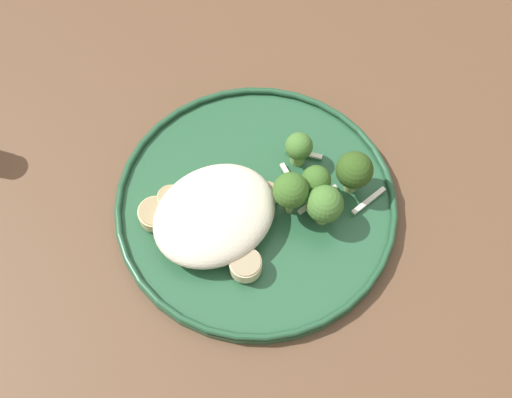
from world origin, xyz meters
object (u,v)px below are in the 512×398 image
(seared_scallop_rear_pale, at_px, (196,191))
(broccoli_floret_small_sprig, at_px, (354,171))
(seared_scallop_on_noodles, at_px, (156,214))
(seared_scallop_right_edge, at_px, (204,208))
(seared_scallop_tiny_bay, at_px, (171,199))
(broccoli_floret_left_leaning, at_px, (291,191))
(seared_scallop_tilted_round, at_px, (266,194))
(seared_scallop_left_edge, at_px, (246,265))
(broccoli_floret_right_tilted, at_px, (316,182))
(broccoli_floret_front_edge, at_px, (325,205))
(seared_scallop_center_golden, at_px, (230,230))
(dinner_plate, at_px, (256,204))
(broccoli_floret_split_head, at_px, (299,148))

(seared_scallop_rear_pale, relative_size, broccoli_floret_small_sprig, 0.51)
(seared_scallop_on_noodles, relative_size, broccoli_floret_small_sprig, 0.62)
(seared_scallop_right_edge, bearing_deg, seared_scallop_tiny_bay, -51.54)
(seared_scallop_on_noodles, height_order, broccoli_floret_left_leaning, broccoli_floret_left_leaning)
(seared_scallop_tilted_round, height_order, broccoli_floret_small_sprig, broccoli_floret_small_sprig)
(seared_scallop_left_edge, xyz_separation_m, broccoli_floret_right_tilted, (-0.10, -0.02, 0.02))
(seared_scallop_rear_pale, bearing_deg, broccoli_floret_front_edge, 130.76)
(seared_scallop_tilted_round, bearing_deg, broccoli_floret_left_leaning, 113.88)
(seared_scallop_center_golden, bearing_deg, seared_scallop_on_noodles, -51.31)
(seared_scallop_rear_pale, height_order, broccoli_floret_small_sprig, broccoli_floret_small_sprig)
(broccoli_floret_small_sprig, bearing_deg, seared_scallop_tiny_bay, -31.40)
(seared_scallop_center_golden, relative_size, broccoli_floret_small_sprig, 0.42)
(dinner_plate, relative_size, broccoli_floret_front_edge, 5.51)
(broccoli_floret_right_tilted, bearing_deg, seared_scallop_tilted_round, -35.98)
(broccoli_floret_small_sprig, bearing_deg, broccoli_floret_right_tilted, -22.06)
(seared_scallop_tilted_round, bearing_deg, seared_scallop_left_edge, 37.57)
(dinner_plate, bearing_deg, broccoli_floret_right_tilted, 149.70)
(seared_scallop_rear_pale, relative_size, broccoli_floret_left_leaning, 0.49)
(seared_scallop_rear_pale, xyz_separation_m, broccoli_floret_split_head, (-0.11, 0.03, 0.01))
(seared_scallop_tiny_bay, distance_m, seared_scallop_on_noodles, 0.02)
(seared_scallop_tilted_round, distance_m, broccoli_floret_left_leaning, 0.04)
(seared_scallop_on_noodles, distance_m, broccoli_floret_left_leaning, 0.14)
(seared_scallop_on_noodles, height_order, broccoli_floret_right_tilted, broccoli_floret_right_tilted)
(seared_scallop_right_edge, relative_size, seared_scallop_tilted_round, 1.15)
(seared_scallop_left_edge, bearing_deg, seared_scallop_center_golden, -104.78)
(broccoli_floret_right_tilted, bearing_deg, seared_scallop_right_edge, -28.74)
(broccoli_floret_front_edge, relative_size, broccoli_floret_right_tilted, 1.05)
(seared_scallop_tiny_bay, bearing_deg, broccoli_floret_left_leaning, 140.18)
(broccoli_floret_front_edge, xyz_separation_m, broccoli_floret_small_sprig, (-0.05, -0.01, 0.00))
(seared_scallop_center_golden, distance_m, broccoli_floret_split_head, 0.11)
(seared_scallop_left_edge, height_order, broccoli_floret_split_head, broccoli_floret_split_head)
(broccoli_floret_right_tilted, relative_size, broccoli_floret_small_sprig, 0.91)
(seared_scallop_rear_pale, bearing_deg, broccoli_floret_split_head, 164.58)
(dinner_plate, xyz_separation_m, seared_scallop_center_golden, (0.04, 0.01, 0.01))
(seared_scallop_tiny_bay, relative_size, broccoli_floret_small_sprig, 0.48)
(seared_scallop_tiny_bay, xyz_separation_m, broccoli_floret_front_edge, (-0.11, 0.11, 0.02))
(seared_scallop_rear_pale, relative_size, broccoli_floret_right_tilted, 0.57)
(seared_scallop_on_noodles, xyz_separation_m, broccoli_floret_split_head, (-0.16, 0.03, 0.01))
(broccoli_floret_front_edge, height_order, broccoli_floret_right_tilted, broccoli_floret_front_edge)
(seared_scallop_tiny_bay, height_order, seared_scallop_left_edge, same)
(dinner_plate, height_order, seared_scallop_tiny_bay, seared_scallop_tiny_bay)
(dinner_plate, xyz_separation_m, seared_scallop_rear_pale, (0.04, -0.04, 0.01))
(seared_scallop_rear_pale, distance_m, broccoli_floret_small_sprig, 0.16)
(seared_scallop_center_golden, bearing_deg, broccoli_floret_small_sprig, 166.09)
(seared_scallop_on_noodles, xyz_separation_m, seared_scallop_center_golden, (-0.05, 0.06, 0.00))
(seared_scallop_left_edge, xyz_separation_m, seared_scallop_rear_pale, (-0.01, -0.10, -0.00))
(seared_scallop_on_noodles, distance_m, seared_scallop_right_edge, 0.05)
(seared_scallop_tilted_round, height_order, broccoli_floret_split_head, broccoli_floret_split_head)
(seared_scallop_tilted_round, height_order, broccoli_floret_front_edge, broccoli_floret_front_edge)
(broccoli_floret_front_edge, bearing_deg, seared_scallop_tiny_bay, -43.73)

